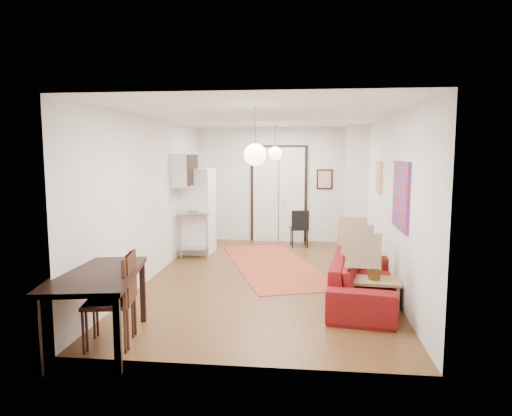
# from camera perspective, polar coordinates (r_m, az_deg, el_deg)

# --- Properties ---
(floor) EXTENTS (7.00, 7.00, 0.00)m
(floor) POSITION_cam_1_polar(r_m,az_deg,el_deg) (8.45, 1.41, -8.67)
(floor) COLOR brown
(floor) RESTS_ON ground
(ceiling) EXTENTS (4.20, 7.00, 0.02)m
(ceiling) POSITION_cam_1_polar(r_m,az_deg,el_deg) (8.16, 1.48, 11.34)
(ceiling) COLOR white
(ceiling) RESTS_ON wall_back
(wall_back) EXTENTS (4.20, 0.02, 2.90)m
(wall_back) POSITION_cam_1_polar(r_m,az_deg,el_deg) (11.66, 2.88, 2.92)
(wall_back) COLOR white
(wall_back) RESTS_ON floor
(wall_front) EXTENTS (4.20, 0.02, 2.90)m
(wall_front) POSITION_cam_1_polar(r_m,az_deg,el_deg) (4.73, -2.11, -3.19)
(wall_front) COLOR white
(wall_front) RESTS_ON floor
(wall_left) EXTENTS (0.02, 7.00, 2.90)m
(wall_left) POSITION_cam_1_polar(r_m,az_deg,el_deg) (8.61, -12.62, 1.28)
(wall_left) COLOR white
(wall_left) RESTS_ON floor
(wall_right) EXTENTS (0.02, 7.00, 2.90)m
(wall_right) POSITION_cam_1_polar(r_m,az_deg,el_deg) (8.28, 16.09, 0.95)
(wall_right) COLOR white
(wall_right) RESTS_ON floor
(double_doors) EXTENTS (1.44, 0.06, 2.50)m
(double_doors) POSITION_cam_1_polar(r_m,az_deg,el_deg) (11.64, 2.86, 1.67)
(double_doors) COLOR white
(double_doors) RESTS_ON wall_back
(stub_partition) EXTENTS (0.50, 0.10, 2.90)m
(stub_partition) POSITION_cam_1_polar(r_m,az_deg,el_deg) (10.76, 12.48, 2.41)
(stub_partition) COLOR white
(stub_partition) RESTS_ON floor
(wall_cabinet) EXTENTS (0.35, 1.00, 0.70)m
(wall_cabinet) POSITION_cam_1_polar(r_m,az_deg,el_deg) (9.96, -8.92, 4.73)
(wall_cabinet) COLOR silver
(wall_cabinet) RESTS_ON wall_left
(painting_popart) EXTENTS (0.05, 1.00, 1.00)m
(painting_popart) POSITION_cam_1_polar(r_m,az_deg,el_deg) (7.03, 17.67, 1.49)
(painting_popart) COLOR red
(painting_popart) RESTS_ON wall_right
(painting_abstract) EXTENTS (0.05, 0.50, 0.60)m
(painting_abstract) POSITION_cam_1_polar(r_m,az_deg,el_deg) (9.03, 15.15, 3.70)
(painting_abstract) COLOR #F0E1C8
(painting_abstract) RESTS_ON wall_right
(poster_back) EXTENTS (0.40, 0.03, 0.50)m
(poster_back) POSITION_cam_1_polar(r_m,az_deg,el_deg) (11.61, 8.57, 3.57)
(poster_back) COLOR red
(poster_back) RESTS_ON wall_back
(print_left) EXTENTS (0.03, 0.44, 0.54)m
(print_left) POSITION_cam_1_polar(r_m,az_deg,el_deg) (10.48, -9.01, 5.11)
(print_left) COLOR #9C6B41
(print_left) RESTS_ON wall_left
(pendant_back) EXTENTS (0.30, 0.30, 0.80)m
(pendant_back) POSITION_cam_1_polar(r_m,az_deg,el_deg) (10.13, 2.41, 6.83)
(pendant_back) COLOR silver
(pendant_back) RESTS_ON ceiling
(pendant_front) EXTENTS (0.30, 0.30, 0.80)m
(pendant_front) POSITION_cam_1_polar(r_m,az_deg,el_deg) (6.15, -0.10, 6.68)
(pendant_front) COLOR silver
(pendant_front) RESTS_ON ceiling
(kilim_rug) EXTENTS (2.63, 4.18, 0.01)m
(kilim_rug) POSITION_cam_1_polar(r_m,az_deg,el_deg) (9.36, 2.12, -7.08)
(kilim_rug) COLOR #BB4F2E
(kilim_rug) RESTS_ON floor
(sofa) EXTENTS (2.46, 1.24, 0.69)m
(sofa) POSITION_cam_1_polar(r_m,az_deg,el_deg) (7.25, 13.22, -8.72)
(sofa) COLOR maroon
(sofa) RESTS_ON floor
(coffee_table) EXTENTS (0.94, 0.56, 0.41)m
(coffee_table) POSITION_cam_1_polar(r_m,az_deg,el_deg) (7.08, 13.83, -9.05)
(coffee_table) COLOR tan
(coffee_table) RESTS_ON floor
(potted_plant) EXTENTS (0.37, 0.33, 0.39)m
(potted_plant) POSITION_cam_1_polar(r_m,az_deg,el_deg) (7.03, 14.70, -7.08)
(potted_plant) COLOR #33602B
(potted_plant) RESTS_ON coffee_table
(kitchen_counter) EXTENTS (0.77, 1.34, 0.98)m
(kitchen_counter) POSITION_cam_1_polar(r_m,az_deg,el_deg) (10.40, -7.36, -2.08)
(kitchen_counter) COLOR #B4B6B9
(kitchen_counter) RESTS_ON floor
(bowl) EXTENTS (0.25, 0.25, 0.06)m
(bowl) POSITION_cam_1_polar(r_m,az_deg,el_deg) (10.06, -7.79, -0.31)
(bowl) COLOR silver
(bowl) RESTS_ON kitchen_counter
(soap_bottle) EXTENTS (0.10, 0.10, 0.20)m
(soap_bottle) POSITION_cam_1_polar(r_m,az_deg,el_deg) (10.58, -7.08, 0.47)
(soap_bottle) COLOR teal
(soap_bottle) RESTS_ON kitchen_counter
(fridge) EXTENTS (0.71, 0.71, 1.92)m
(fridge) POSITION_cam_1_polar(r_m,az_deg,el_deg) (10.39, -7.29, -0.37)
(fridge) COLOR white
(fridge) RESTS_ON floor
(dining_table) EXTENTS (1.19, 1.74, 0.89)m
(dining_table) POSITION_cam_1_polar(r_m,az_deg,el_deg) (5.72, -19.35, -8.59)
(dining_table) COLOR black
(dining_table) RESTS_ON floor
(dining_chair_near) EXTENTS (0.61, 0.79, 1.09)m
(dining_chair_near) POSITION_cam_1_polar(r_m,az_deg,el_deg) (5.88, -17.25, -9.59)
(dining_chair_near) COLOR #3A2012
(dining_chair_near) RESTS_ON floor
(dining_chair_far) EXTENTS (0.61, 0.79, 1.09)m
(dining_chair_far) POSITION_cam_1_polar(r_m,az_deg,el_deg) (5.81, -17.59, -9.82)
(dining_chair_far) COLOR #3A2012
(dining_chair_far) RESTS_ON floor
(black_side_chair) EXTENTS (0.47, 0.47, 0.91)m
(black_side_chair) POSITION_cam_1_polar(r_m,az_deg,el_deg) (11.15, 5.43, -2.06)
(black_side_chair) COLOR black
(black_side_chair) RESTS_ON floor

